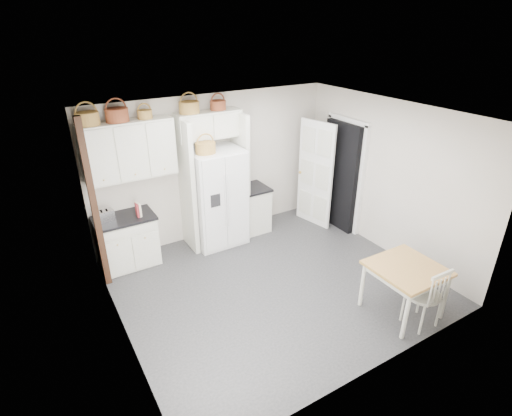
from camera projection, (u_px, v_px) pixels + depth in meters
floor at (274, 283)px, 6.21m from camera, size 4.50×4.50×0.00m
ceiling at (278, 116)px, 5.09m from camera, size 4.50×4.50×0.00m
wall_back at (214, 167)px, 7.20m from camera, size 4.50×0.00×4.50m
wall_left at (113, 251)px, 4.60m from camera, size 0.00×4.00×4.00m
wall_right at (387, 178)px, 6.69m from camera, size 0.00×4.00×4.00m
refrigerator at (217, 197)px, 7.03m from camera, size 0.90×0.73×1.75m
base_cab_left at (128, 242)px, 6.53m from camera, size 0.90×0.57×0.84m
base_cab_right at (253, 209)px, 7.64m from camera, size 0.48×0.57×0.84m
dining_table at (403, 290)px, 5.47m from camera, size 0.89×0.89×0.74m
windsor_chair at (424, 295)px, 5.20m from camera, size 0.47×0.43×0.93m
counter_left at (124, 218)px, 6.34m from camera, size 0.94×0.61×0.04m
counter_right at (253, 188)px, 7.45m from camera, size 0.52×0.61×0.04m
toaster at (105, 216)px, 6.16m from camera, size 0.29×0.20×0.19m
cookbook_red at (137, 210)px, 6.32m from camera, size 0.04×0.15×0.22m
cookbook_cream at (138, 209)px, 6.33m from camera, size 0.06×0.15×0.22m
basket_upper_a at (87, 119)px, 5.64m from camera, size 0.33×0.33×0.19m
basket_upper_b at (117, 115)px, 5.83m from camera, size 0.34×0.34×0.20m
basket_upper_c at (145, 114)px, 6.03m from camera, size 0.22×0.22×0.13m
basket_bridge_a at (189, 107)px, 6.35m from camera, size 0.33×0.33×0.19m
basket_bridge_b at (218, 105)px, 6.60m from camera, size 0.27×0.27×0.15m
basket_fridge_a at (206, 148)px, 6.44m from camera, size 0.33×0.33×0.18m
upper_cabinet at (129, 150)px, 6.11m from camera, size 1.40×0.34×0.90m
bridge_cabinet at (209, 125)px, 6.64m from camera, size 1.12×0.34×0.45m
fridge_panel_left at (187, 187)px, 6.72m from camera, size 0.08×0.60×2.30m
fridge_panel_right at (240, 176)px, 7.20m from camera, size 0.08×0.60×2.30m
trim_post at (94, 207)px, 5.67m from camera, size 0.09×0.09×2.60m
doorway_void at (341, 176)px, 7.54m from camera, size 0.18×0.85×2.05m
door_slab at (315, 174)px, 7.63m from camera, size 0.21×0.79×2.05m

